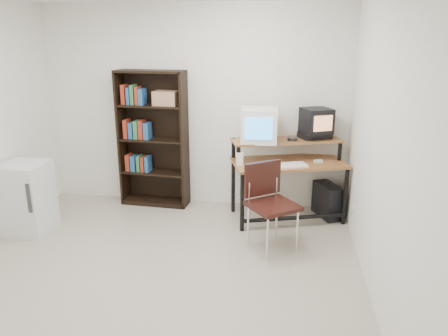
# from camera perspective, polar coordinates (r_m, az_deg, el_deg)

# --- Properties ---
(floor) EXTENTS (4.00, 4.00, 0.01)m
(floor) POSITION_cam_1_polar(r_m,az_deg,el_deg) (4.37, -9.24, -13.82)
(floor) COLOR #B7AD98
(floor) RESTS_ON ground
(back_wall) EXTENTS (4.00, 0.01, 2.60)m
(back_wall) POSITION_cam_1_polar(r_m,az_deg,el_deg) (5.76, -3.93, 7.87)
(back_wall) COLOR white
(back_wall) RESTS_ON floor
(front_wall) EXTENTS (4.00, 0.01, 2.60)m
(front_wall) POSITION_cam_1_polar(r_m,az_deg,el_deg) (2.17, -26.95, -10.05)
(front_wall) COLOR white
(front_wall) RESTS_ON floor
(right_wall) EXTENTS (0.01, 4.00, 2.60)m
(right_wall) POSITION_cam_1_polar(r_m,az_deg,el_deg) (3.76, 20.23, 1.81)
(right_wall) COLOR white
(right_wall) RESTS_ON floor
(computer_desk) EXTENTS (1.48, 1.04, 0.98)m
(computer_desk) POSITION_cam_1_polar(r_m,az_deg,el_deg) (5.40, 8.35, 0.57)
(computer_desk) COLOR #965F31
(computer_desk) RESTS_ON floor
(crt_monitor) EXTENTS (0.45, 0.46, 0.40)m
(crt_monitor) POSITION_cam_1_polar(r_m,az_deg,el_deg) (5.29, 4.59, 5.60)
(crt_monitor) COLOR white
(crt_monitor) RESTS_ON computer_desk
(vcr) EXTENTS (0.44, 0.39, 0.08)m
(vcr) POSITION_cam_1_polar(r_m,az_deg,el_deg) (5.55, 11.75, 4.14)
(vcr) COLOR black
(vcr) RESTS_ON computer_desk
(crt_tv) EXTENTS (0.43, 0.43, 0.31)m
(crt_tv) POSITION_cam_1_polar(r_m,az_deg,el_deg) (5.48, 11.97, 6.03)
(crt_tv) COLOR black
(crt_tv) RESTS_ON vcr
(cd_spindle) EXTENTS (0.16, 0.16, 0.05)m
(cd_spindle) POSITION_cam_1_polar(r_m,az_deg,el_deg) (5.38, 8.89, 3.71)
(cd_spindle) COLOR #26262B
(cd_spindle) RESTS_ON computer_desk
(keyboard) EXTENTS (0.51, 0.36, 0.03)m
(keyboard) POSITION_cam_1_polar(r_m,az_deg,el_deg) (5.17, 8.19, 0.26)
(keyboard) COLOR white
(keyboard) RESTS_ON computer_desk
(mousepad) EXTENTS (0.28, 0.26, 0.01)m
(mousepad) POSITION_cam_1_polar(r_m,az_deg,el_deg) (5.41, 12.33, 0.62)
(mousepad) COLOR black
(mousepad) RESTS_ON computer_desk
(mouse) EXTENTS (0.12, 0.10, 0.03)m
(mouse) POSITION_cam_1_polar(r_m,az_deg,el_deg) (5.41, 12.22, 0.85)
(mouse) COLOR white
(mouse) RESTS_ON mousepad
(desk_speaker) EXTENTS (0.09, 0.09, 0.17)m
(desk_speaker) POSITION_cam_1_polar(r_m,az_deg,el_deg) (5.17, 2.04, 1.18)
(desk_speaker) COLOR white
(desk_speaker) RESTS_ON computer_desk
(pc_tower) EXTENTS (0.37, 0.49, 0.42)m
(pc_tower) POSITION_cam_1_polar(r_m,az_deg,el_deg) (5.68, 13.35, -4.13)
(pc_tower) COLOR black
(pc_tower) RESTS_ON floor
(school_chair) EXTENTS (0.65, 0.65, 0.92)m
(school_chair) POSITION_cam_1_polar(r_m,az_deg,el_deg) (4.65, 5.89, -3.74)
(school_chair) COLOR black
(school_chair) RESTS_ON floor
(bookshelf) EXTENTS (0.91, 0.35, 1.79)m
(bookshelf) POSITION_cam_1_polar(r_m,az_deg,el_deg) (5.83, -9.19, 3.96)
(bookshelf) COLOR black
(bookshelf) RESTS_ON floor
(mini_fridge) EXTENTS (0.49, 0.50, 0.83)m
(mini_fridge) POSITION_cam_1_polar(r_m,az_deg,el_deg) (5.52, -24.34, -3.59)
(mini_fridge) COLOR silver
(mini_fridge) RESTS_ON floor
(wall_outlet) EXTENTS (0.02, 0.08, 0.12)m
(wall_outlet) POSITION_cam_1_polar(r_m,az_deg,el_deg) (5.14, 16.49, -5.59)
(wall_outlet) COLOR beige
(wall_outlet) RESTS_ON right_wall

